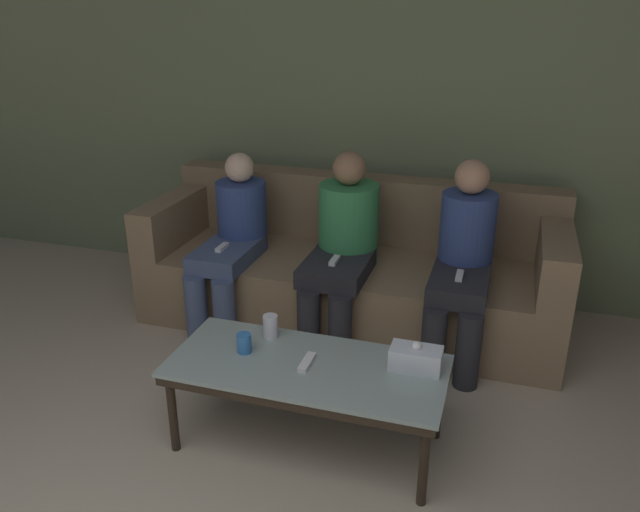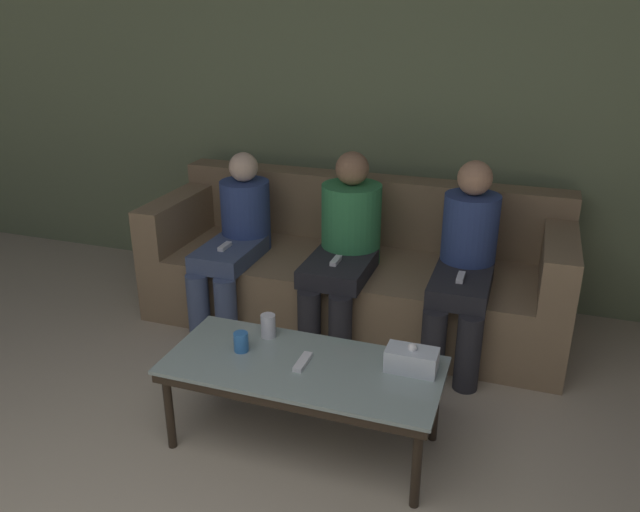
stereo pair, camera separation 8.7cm
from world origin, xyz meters
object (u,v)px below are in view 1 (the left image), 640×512
(cup_near_left, at_px, (271,327))
(game_remote, at_px, (307,362))
(tissue_box, at_px, (416,358))
(seated_person_mid_left, at_px, (343,242))
(coffee_table, at_px, (307,372))
(cup_near_right, at_px, (244,343))
(seated_person_left_end, at_px, (233,237))
(seated_person_mid_right, at_px, (463,258))
(couch, at_px, (352,271))

(cup_near_left, relative_size, game_remote, 0.75)
(tissue_box, bearing_deg, seated_person_mid_left, 121.47)
(coffee_table, relative_size, tissue_box, 5.51)
(cup_near_right, distance_m, seated_person_left_end, 1.15)
(seated_person_left_end, distance_m, seated_person_mid_right, 1.38)
(coffee_table, height_order, tissue_box, tissue_box)
(cup_near_left, height_order, seated_person_left_end, seated_person_left_end)
(game_remote, bearing_deg, coffee_table, 180.00)
(seated_person_mid_left, height_order, seated_person_mid_right, seated_person_mid_right)
(cup_near_left, xyz_separation_m, cup_near_right, (-0.06, -0.16, -0.01))
(coffee_table, height_order, seated_person_mid_left, seated_person_mid_left)
(couch, xyz_separation_m, tissue_box, (0.59, -1.19, 0.16))
(seated_person_mid_left, bearing_deg, seated_person_mid_right, -1.49)
(seated_person_mid_left, bearing_deg, seated_person_left_end, -177.69)
(couch, xyz_separation_m, seated_person_mid_right, (0.69, -0.24, 0.27))
(couch, height_order, cup_near_left, couch)
(tissue_box, bearing_deg, game_remote, -166.92)
(tissue_box, bearing_deg, seated_person_mid_right, 83.88)
(cup_near_right, bearing_deg, coffee_table, -2.86)
(couch, xyz_separation_m, cup_near_left, (-0.10, -1.12, 0.17))
(cup_near_right, bearing_deg, couch, 82.50)
(coffee_table, bearing_deg, seated_person_left_end, 128.37)
(cup_near_left, relative_size, tissue_box, 0.51)
(couch, bearing_deg, seated_person_left_end, -159.93)
(tissue_box, relative_size, seated_person_mid_left, 0.20)
(seated_person_left_end, bearing_deg, coffee_table, -51.63)
(seated_person_mid_right, bearing_deg, game_remote, -117.94)
(coffee_table, bearing_deg, couch, 95.89)
(cup_near_left, relative_size, seated_person_mid_right, 0.10)
(tissue_box, bearing_deg, couch, 116.40)
(coffee_table, bearing_deg, cup_near_right, 177.14)
(cup_near_right, distance_m, game_remote, 0.30)
(coffee_table, relative_size, seated_person_left_end, 1.17)
(cup_near_right, bearing_deg, cup_near_left, 68.08)
(seated_person_left_end, xyz_separation_m, seated_person_mid_left, (0.69, 0.03, 0.04))
(game_remote, bearing_deg, couch, 95.89)
(game_remote, xyz_separation_m, seated_person_left_end, (-0.82, 1.04, 0.12))
(seated_person_mid_right, bearing_deg, tissue_box, -96.12)
(tissue_box, bearing_deg, cup_near_right, -173.16)
(couch, distance_m, seated_person_mid_left, 0.36)
(coffee_table, height_order, game_remote, game_remote)
(cup_near_left, bearing_deg, coffee_table, -36.23)
(couch, distance_m, coffee_table, 1.30)
(tissue_box, xyz_separation_m, game_remote, (-0.46, -0.11, -0.04))
(tissue_box, height_order, seated_person_left_end, seated_person_left_end)
(coffee_table, bearing_deg, game_remote, 0.00)
(cup_near_left, height_order, tissue_box, tissue_box)
(cup_near_left, relative_size, seated_person_left_end, 0.11)
(coffee_table, xyz_separation_m, cup_near_left, (-0.24, 0.17, 0.10))
(game_remote, bearing_deg, seated_person_mid_right, 62.06)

